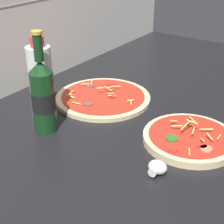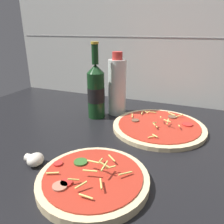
# 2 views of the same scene
# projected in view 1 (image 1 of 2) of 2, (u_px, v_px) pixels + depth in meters

# --- Properties ---
(counter_slab) EXTENTS (1.60, 0.90, 0.03)m
(counter_slab) POSITION_uv_depth(u_px,v_px,m) (156.00, 115.00, 1.02)
(counter_slab) COLOR black
(counter_slab) RESTS_ON ground
(tile_backsplash) EXTENTS (1.60, 0.01, 0.60)m
(tile_backsplash) POSITION_uv_depth(u_px,v_px,m) (38.00, 0.00, 1.12)
(tile_backsplash) COLOR silver
(tile_backsplash) RESTS_ON ground
(pizza_near) EXTENTS (0.24, 0.24, 0.05)m
(pizza_near) POSITION_uv_depth(u_px,v_px,m) (190.00, 138.00, 0.87)
(pizza_near) COLOR beige
(pizza_near) RESTS_ON counter_slab
(pizza_far) EXTENTS (0.30, 0.30, 0.04)m
(pizza_far) POSITION_uv_depth(u_px,v_px,m) (103.00, 98.00, 1.08)
(pizza_far) COLOR beige
(pizza_far) RESTS_ON counter_slab
(beer_bottle) EXTENTS (0.06, 0.06, 0.27)m
(beer_bottle) POSITION_uv_depth(u_px,v_px,m) (43.00, 96.00, 0.88)
(beer_bottle) COLOR #143819
(beer_bottle) RESTS_ON counter_slab
(oil_bottle) EXTENTS (0.07, 0.07, 0.23)m
(oil_bottle) POSITION_uv_depth(u_px,v_px,m) (41.00, 81.00, 0.95)
(oil_bottle) COLOR silver
(oil_bottle) RESTS_ON counter_slab
(mushroom_left) EXTENTS (0.05, 0.04, 0.03)m
(mushroom_left) POSITION_uv_depth(u_px,v_px,m) (157.00, 168.00, 0.75)
(mushroom_left) COLOR white
(mushroom_left) RESTS_ON counter_slab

